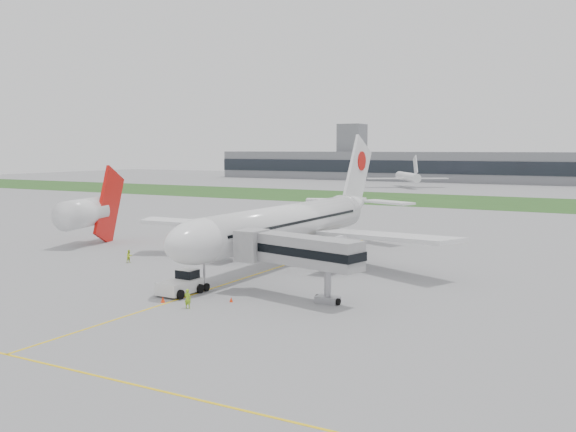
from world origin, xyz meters
The scene contains 14 objects.
ground centered at (0.00, 0.00, 0.00)m, with size 600.00×600.00×0.00m, color #949597.
apron_markings centered at (0.00, -5.00, 0.00)m, with size 70.00×70.00×0.04m, color yellow, non-canonical shape.
grass_strip centered at (0.00, 120.00, 0.01)m, with size 600.00×50.00×0.02m, color #264E1D.
terminal_building centered at (0.00, 229.87, 7.00)m, with size 320.00×22.30×14.00m.
control_tower centered at (-90.00, 232.00, 0.00)m, with size 12.00×12.00×56.00m, color gray, non-canonical shape.
airliner centered at (0.00, 4.87, 5.66)m, with size 48.13×53.95×17.88m.
pushback_tug centered at (-1.29, -17.28, 1.15)m, with size 3.45×4.98×2.51m.
jet_bridge centered at (10.31, -13.17, 5.04)m, with size 14.94×6.11×6.81m.
safety_cone_left centered at (-0.50, -21.35, 0.31)m, with size 0.45×0.45×0.62m, color #FF340D.
safety_cone_right centered at (5.44, -17.80, 0.26)m, with size 0.38×0.38×0.52m, color #FF340D.
ground_crew_near centered at (3.21, -22.03, 0.97)m, with size 0.71×0.46×1.93m, color #91CB21.
ground_crew_far centered at (-19.52, -5.81, 0.89)m, with size 0.86×0.67×1.78m, color #CEED27.
neighbor_aircraft centered at (-36.82, 2.96, 5.36)m, with size 7.48×16.74×13.52m.
distant_aircraft_left centered at (-41.90, 177.55, 0.00)m, with size 32.52×28.69×12.43m, color white, non-canonical shape.
Camera 1 is at (41.67, -70.81, 15.55)m, focal length 40.00 mm.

